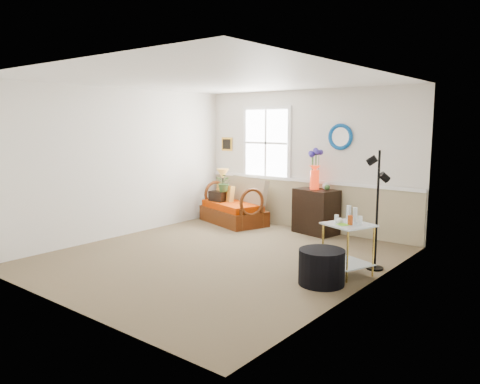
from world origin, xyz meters
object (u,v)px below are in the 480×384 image
Objects in this scene: loveseat at (233,201)px; floor_lamp at (377,211)px; lamp_stand at (221,206)px; ottoman at (322,267)px; cabinet at (316,211)px; side_table at (348,249)px.

loveseat is 3.61m from floor_lamp.
lamp_stand is 1.09× the size of ottoman.
cabinet is 0.50× the size of floor_lamp.
side_table is 0.42× the size of floor_lamp.
ottoman is (1.42, -2.37, -0.18)m from cabinet.
ottoman is (-0.09, -0.54, -0.12)m from side_table.
loveseat is 2.42× the size of ottoman.
loveseat is 1.72× the size of cabinet.
ottoman is (3.46, -2.08, -0.09)m from lamp_stand.
lamp_stand is 2.07m from cabinet.
cabinet is at bearing 26.47° from loveseat.
side_table is (3.55, -1.54, 0.03)m from lamp_stand.
lamp_stand reaches higher than ottoman.
lamp_stand is 0.77× the size of cabinet.
floor_lamp is (1.69, -1.37, 0.41)m from cabinet.
loveseat is 0.35m from lamp_stand.
floor_lamp is at bearing 74.49° from ottoman.
lamp_stand is at bearing -160.43° from cabinet.
side_table reaches higher than lamp_stand.
ottoman is at bearing -99.13° from side_table.
ottoman is (-0.28, -1.00, -0.60)m from floor_lamp.
floor_lamp reaches higher than loveseat.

